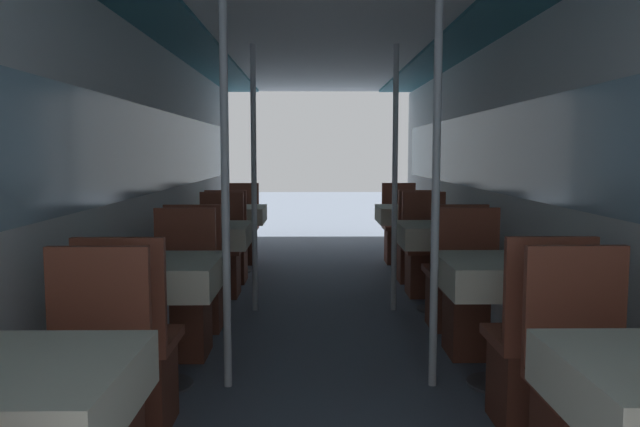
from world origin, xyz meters
TOP-DOWN VIEW (x-y plane):
  - wall_left at (-1.38, 3.49)m, footprint 0.05×9.79m
  - wall_right at (1.38, 3.49)m, footprint 0.05×9.79m
  - ceiling_panel at (0.00, 3.49)m, footprint 2.76×9.79m
  - dining_table_left_0 at (-0.97, 0.65)m, footprint 0.67×0.67m
  - chair_left_far_0 at (-0.97, 1.22)m, footprint 0.41×0.41m
  - dining_table_left_1 at (-0.97, 2.38)m, footprint 0.67×0.67m
  - chair_left_near_1 at (-0.97, 1.81)m, footprint 0.41×0.41m
  - chair_left_far_1 at (-0.97, 2.95)m, footprint 0.41×0.41m
  - support_pole_left_1 at (-0.59, 2.38)m, footprint 0.05×0.05m
  - dining_table_left_2 at (-0.97, 4.11)m, footprint 0.67×0.67m
  - chair_left_near_2 at (-0.97, 3.54)m, footprint 0.41×0.41m
  - chair_left_far_2 at (-0.97, 4.68)m, footprint 0.41×0.41m
  - support_pole_left_2 at (-0.59, 4.11)m, footprint 0.05×0.05m
  - dining_table_left_3 at (-0.97, 5.83)m, footprint 0.67×0.67m
  - chair_left_near_3 at (-0.97, 5.27)m, footprint 0.41×0.41m
  - chair_left_far_3 at (-0.97, 6.40)m, footprint 0.41×0.41m
  - chair_right_far_0 at (0.97, 1.22)m, footprint 0.41×0.41m
  - dining_table_right_1 at (0.97, 2.38)m, footprint 0.67×0.67m
  - chair_right_near_1 at (0.97, 1.81)m, footprint 0.41×0.41m
  - chair_right_far_1 at (0.97, 2.95)m, footprint 0.41×0.41m
  - support_pole_right_1 at (0.59, 2.38)m, footprint 0.05×0.05m
  - dining_table_right_2 at (0.97, 4.11)m, footprint 0.67×0.67m
  - chair_right_near_2 at (0.97, 3.54)m, footprint 0.41×0.41m
  - chair_right_far_2 at (0.97, 4.68)m, footprint 0.41×0.41m
  - support_pole_right_2 at (0.59, 4.11)m, footprint 0.05×0.05m
  - dining_table_right_3 at (0.97, 5.83)m, footprint 0.67×0.67m
  - chair_right_near_3 at (0.97, 5.27)m, footprint 0.41×0.41m
  - chair_right_far_3 at (0.97, 6.40)m, footprint 0.41×0.41m

SIDE VIEW (x-z plane):
  - chair_left_far_0 at x=-0.97m, z-range -0.18..0.78m
  - chair_left_near_1 at x=-0.97m, z-range -0.18..0.78m
  - chair_left_far_1 at x=-0.97m, z-range -0.18..0.78m
  - chair_left_near_2 at x=-0.97m, z-range -0.18..0.78m
  - chair_left_far_2 at x=-0.97m, z-range -0.18..0.78m
  - chair_left_near_3 at x=-0.97m, z-range -0.18..0.78m
  - chair_left_far_3 at x=-0.97m, z-range -0.18..0.78m
  - chair_right_far_0 at x=0.97m, z-range -0.18..0.78m
  - chair_right_near_1 at x=0.97m, z-range -0.18..0.78m
  - chair_right_far_1 at x=0.97m, z-range -0.18..0.78m
  - chair_right_near_2 at x=0.97m, z-range -0.18..0.78m
  - chair_right_far_2 at x=0.97m, z-range -0.18..0.78m
  - chair_right_near_3 at x=0.97m, z-range -0.18..0.78m
  - chair_right_far_3 at x=0.97m, z-range -0.18..0.78m
  - dining_table_left_0 at x=-0.97m, z-range 0.25..0.99m
  - dining_table_left_1 at x=-0.97m, z-range 0.25..0.99m
  - dining_table_left_2 at x=-0.97m, z-range 0.25..0.99m
  - dining_table_left_3 at x=-0.97m, z-range 0.25..0.99m
  - dining_table_right_1 at x=0.97m, z-range 0.25..0.99m
  - dining_table_right_2 at x=0.97m, z-range 0.25..0.99m
  - dining_table_right_3 at x=0.97m, z-range 0.25..0.99m
  - support_pole_left_1 at x=-0.59m, z-range 0.00..2.22m
  - support_pole_left_2 at x=-0.59m, z-range 0.00..2.22m
  - support_pole_right_1 at x=0.59m, z-range 0.00..2.22m
  - support_pole_right_2 at x=0.59m, z-range 0.00..2.22m
  - wall_left at x=-1.38m, z-range 0.03..2.26m
  - wall_right at x=1.38m, z-range 0.03..2.26m
  - ceiling_panel at x=0.00m, z-range 2.23..2.30m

